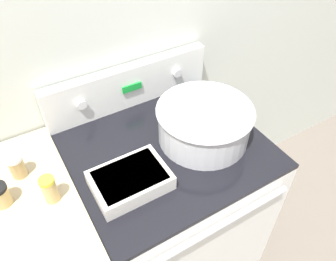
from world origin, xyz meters
TOP-DOWN VIEW (x-y plane):
  - kitchen_wall at (0.00, 0.72)m, footprint 8.00×0.05m
  - stove_range at (0.00, 0.34)m, footprint 0.76×0.72m
  - control_panel at (0.00, 0.66)m, footprint 0.76×0.07m
  - mixing_bowl at (0.15, 0.31)m, footprint 0.38×0.38m
  - casserole_dish at (-0.21, 0.24)m, footprint 0.26×0.19m
  - ladle at (0.36, 0.35)m, footprint 0.08×0.32m
  - spice_jar_yellow_cap at (-0.46, 0.31)m, footprint 0.05×0.05m
  - spice_jar_white_cap at (-0.53, 0.48)m, footprint 0.06×0.06m
  - spice_jar_black_cap at (-0.60, 0.38)m, footprint 0.06×0.06m

SIDE VIEW (x-z plane):
  - stove_range at x=0.00m, z-range 0.00..0.94m
  - casserole_dish at x=-0.21m, z-range 0.95..1.01m
  - ladle at x=0.36m, z-range 0.94..1.02m
  - spice_jar_black_cap at x=-0.60m, z-range 0.95..1.04m
  - spice_jar_white_cap at x=-0.53m, z-range 0.95..1.04m
  - spice_jar_yellow_cap at x=-0.46m, z-range 0.95..1.06m
  - mixing_bowl at x=0.15m, z-range 0.95..1.10m
  - control_panel at x=0.00m, z-range 0.94..1.14m
  - kitchen_wall at x=0.00m, z-range 0.00..2.50m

